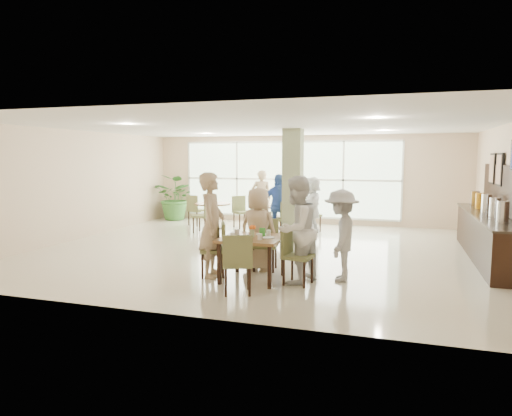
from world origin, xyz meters
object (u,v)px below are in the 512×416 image
(teen_far, at_px, (258,229))
(adult_a, at_px, (278,206))
(potted_plant, at_px, (176,197))
(adult_b, at_px, (312,205))
(main_table, at_px, (252,242))
(buffet_counter, at_px, (488,233))
(round_table_right, at_px, (283,212))
(adult_standing, at_px, (261,198))
(teen_left, at_px, (212,225))
(teen_right, at_px, (296,230))
(round_table_left, at_px, (213,209))
(teen_standing, at_px, (341,235))

(teen_far, xyz_separation_m, adult_a, (-0.55, 3.54, 0.06))
(potted_plant, distance_m, adult_b, 5.08)
(main_table, relative_size, buffet_counter, 0.22)
(round_table_right, bearing_deg, adult_standing, 130.44)
(potted_plant, bearing_deg, adult_a, -28.27)
(potted_plant, height_order, adult_a, adult_a)
(teen_left, relative_size, teen_right, 1.02)
(adult_a, bearing_deg, round_table_left, 137.65)
(potted_plant, xyz_separation_m, adult_b, (4.89, -1.37, 0.03))
(round_table_left, distance_m, potted_plant, 2.31)
(teen_right, xyz_separation_m, adult_a, (-1.42, 4.17, -0.06))
(teen_left, bearing_deg, buffet_counter, -68.78)
(teen_standing, height_order, adult_standing, adult_standing)
(main_table, bearing_deg, adult_b, 88.98)
(teen_far, xyz_separation_m, adult_b, (0.20, 4.39, 0.01))
(teen_far, distance_m, teen_right, 1.08)
(potted_plant, height_order, teen_far, teen_far)
(round_table_left, bearing_deg, round_table_right, -2.24)
(main_table, xyz_separation_m, buffet_counter, (4.15, 3.01, -0.11))
(teen_left, height_order, adult_standing, teen_left)
(buffet_counter, xyz_separation_m, potted_plant, (-8.95, 3.45, 0.21))
(round_table_right, bearing_deg, adult_b, 2.63)
(buffet_counter, distance_m, teen_left, 5.76)
(buffet_counter, relative_size, teen_right, 2.60)
(round_table_right, xyz_separation_m, teen_left, (-0.02, -5.03, 0.35))
(main_table, bearing_deg, teen_far, 99.01)
(adult_b, bearing_deg, adult_a, -33.42)
(potted_plant, xyz_separation_m, teen_right, (5.55, -6.39, 0.14))
(adult_b, bearing_deg, adult_standing, -113.63)
(round_table_right, distance_m, teen_far, 4.40)
(buffet_counter, bearing_deg, teen_right, -139.11)
(round_table_right, height_order, potted_plant, potted_plant)
(main_table, height_order, teen_standing, teen_standing)
(teen_left, xyz_separation_m, adult_a, (0.09, 4.22, -0.09))
(adult_a, height_order, adult_b, adult_a)
(buffet_counter, xyz_separation_m, teen_standing, (-2.70, -2.58, 0.23))
(teen_far, bearing_deg, teen_left, 56.40)
(teen_right, height_order, adult_standing, teen_right)
(main_table, xyz_separation_m, teen_right, (0.75, 0.07, 0.24))
(round_table_right, bearing_deg, teen_right, -73.41)
(potted_plant, bearing_deg, adult_standing, -4.73)
(main_table, xyz_separation_m, teen_standing, (1.45, 0.43, 0.12))
(buffet_counter, height_order, teen_left, buffet_counter)
(potted_plant, bearing_deg, teen_standing, -43.94)
(teen_standing, relative_size, adult_b, 1.00)
(main_table, xyz_separation_m, adult_standing, (-1.71, 6.20, 0.19))
(teen_far, bearing_deg, buffet_counter, -141.69)
(main_table, bearing_deg, round_table_right, 98.23)
(potted_plant, distance_m, teen_left, 7.61)
(main_table, bearing_deg, adult_standing, 105.43)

